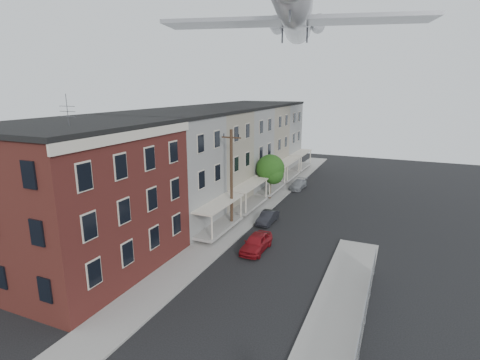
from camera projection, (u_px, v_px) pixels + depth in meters
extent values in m
cube|color=gray|center=(256.00, 209.00, 39.43)|extent=(3.00, 62.00, 0.12)
cube|color=gray|center=(330.00, 337.00, 19.16)|extent=(3.00, 26.00, 0.12)
cube|color=gray|center=(269.00, 210.00, 38.87)|extent=(0.15, 62.00, 0.14)
cube|color=gray|center=(303.00, 330.00, 19.72)|extent=(0.15, 26.00, 0.14)
cube|color=#3C1A13|center=(80.00, 200.00, 25.63)|extent=(10.00, 12.00, 10.00)
cube|color=black|center=(71.00, 124.00, 24.38)|extent=(10.30, 12.30, 0.30)
cube|color=beige|center=(135.00, 135.00, 22.52)|extent=(0.16, 12.20, 0.60)
cylinder|color=#515156|center=(67.00, 111.00, 21.59)|extent=(0.04, 0.04, 2.00)
cube|color=slate|center=(161.00, 172.00, 34.08)|extent=(10.00, 7.00, 10.00)
cube|color=black|center=(158.00, 115.00, 32.83)|extent=(10.25, 7.00, 0.30)
cube|color=gray|center=(219.00, 227.00, 32.87)|extent=(1.80, 6.40, 0.25)
cube|color=beige|center=(219.00, 203.00, 32.34)|extent=(1.90, 6.50, 0.15)
cube|color=#6B6155|center=(199.00, 159.00, 40.31)|extent=(10.00, 7.00, 10.00)
cube|color=black|center=(198.00, 110.00, 39.06)|extent=(10.25, 7.00, 0.30)
cube|color=gray|center=(249.00, 205.00, 39.10)|extent=(1.80, 6.40, 0.25)
cube|color=beige|center=(249.00, 184.00, 38.57)|extent=(1.90, 6.50, 0.15)
cube|color=slate|center=(227.00, 149.00, 46.54)|extent=(10.00, 7.00, 10.00)
cube|color=black|center=(227.00, 107.00, 45.29)|extent=(10.25, 7.00, 0.30)
cube|color=gray|center=(271.00, 189.00, 45.33)|extent=(1.80, 6.40, 0.25)
cube|color=beige|center=(271.00, 171.00, 44.79)|extent=(1.90, 6.50, 0.15)
cube|color=#6B6155|center=(248.00, 142.00, 52.76)|extent=(10.00, 7.00, 10.00)
cube|color=black|center=(248.00, 105.00, 51.52)|extent=(10.25, 7.00, 0.30)
cube|color=gray|center=(288.00, 176.00, 51.55)|extent=(1.80, 6.40, 0.25)
cube|color=beige|center=(288.00, 161.00, 51.02)|extent=(1.90, 6.50, 0.15)
cube|color=slate|center=(265.00, 136.00, 58.99)|extent=(10.00, 7.00, 10.00)
cube|color=black|center=(266.00, 103.00, 57.74)|extent=(10.25, 7.00, 0.30)
cube|color=gray|center=(300.00, 167.00, 57.78)|extent=(1.80, 6.40, 0.25)
cube|color=beige|center=(301.00, 153.00, 57.25)|extent=(1.90, 6.50, 0.15)
cylinder|color=gray|center=(360.00, 342.00, 17.47)|extent=(0.06, 0.06, 1.90)
cylinder|color=gray|center=(366.00, 308.00, 20.14)|extent=(0.06, 0.06, 1.90)
cylinder|color=gray|center=(371.00, 282.00, 22.81)|extent=(0.06, 0.06, 1.90)
cylinder|color=gray|center=(375.00, 262.00, 25.48)|extent=(0.06, 0.06, 1.90)
cube|color=gray|center=(361.00, 325.00, 17.25)|extent=(0.04, 18.00, 0.04)
cube|color=gray|center=(360.00, 342.00, 17.47)|extent=(0.02, 18.00, 1.80)
cylinder|color=black|center=(231.00, 180.00, 33.06)|extent=(0.26, 0.26, 9.00)
cube|color=black|center=(231.00, 138.00, 32.14)|extent=(1.80, 0.12, 0.12)
cylinder|color=black|center=(224.00, 135.00, 32.36)|extent=(0.08, 0.08, 0.25)
cylinder|color=black|center=(239.00, 136.00, 31.82)|extent=(0.08, 0.08, 0.25)
cylinder|color=black|center=(270.00, 189.00, 42.67)|extent=(0.24, 0.24, 2.40)
sphere|color=#163D10|center=(270.00, 169.00, 42.09)|extent=(3.20, 3.20, 3.20)
sphere|color=#163D10|center=(274.00, 174.00, 41.77)|extent=(2.24, 2.24, 2.24)
imported|color=maroon|center=(256.00, 243.00, 29.28)|extent=(1.63, 4.01, 1.36)
imported|color=black|center=(268.00, 217.00, 35.28)|extent=(1.24, 3.46, 1.13)
imported|color=gray|center=(298.00, 185.00, 47.18)|extent=(1.72, 3.86, 1.10)
cylinder|color=white|center=(295.00, 12.00, 36.12)|extent=(9.08, 24.82, 3.30)
cone|color=white|center=(298.00, 31.00, 47.95)|extent=(3.94, 3.79, 3.30)
cube|color=#939399|center=(294.00, 21.00, 34.89)|extent=(25.07, 10.08, 0.36)
cylinder|color=#939399|center=(276.00, 25.00, 44.86)|extent=(2.58, 4.40, 1.65)
cylinder|color=#939399|center=(318.00, 24.00, 44.04)|extent=(2.58, 4.40, 1.65)
cube|color=white|center=(299.00, 6.00, 46.76)|extent=(1.18, 3.87, 5.77)
cylinder|color=#515156|center=(290.00, 13.00, 26.71)|extent=(0.16, 0.16, 1.24)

